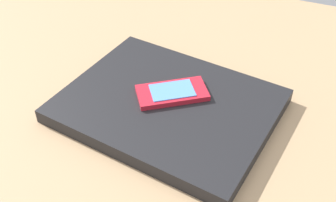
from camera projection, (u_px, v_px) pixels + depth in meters
desk_surface at (176, 99)px, 66.39cm from camera, size 120.00×80.00×3.00cm
laptop_closed at (168, 106)px, 61.23cm from camera, size 33.19×27.72×2.18cm
cell_phone_on_laptop at (172, 93)px, 61.15cm from camera, size 11.37×10.21×0.96cm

